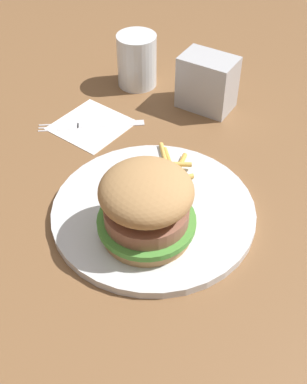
{
  "coord_description": "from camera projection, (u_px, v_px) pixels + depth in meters",
  "views": [
    {
      "loc": [
        -0.31,
        -0.38,
        0.49
      ],
      "look_at": [
        -0.02,
        -0.01,
        0.04
      ],
      "focal_mm": 47.12,
      "sensor_mm": 36.0,
      "label": 1
    }
  ],
  "objects": [
    {
      "name": "napkin_dispenser",
      "position": [
        207.0,
        83.0,
        0.84
      ],
      "size": [
        0.09,
        0.11,
        0.09
      ],
      "primitive_type": "cube",
      "rotation": [
        0.0,
        0.0,
        5.06
      ],
      "color": "#B7BABF",
      "rests_on": "ground_plane"
    },
    {
      "name": "sandwich",
      "position": [
        146.0,
        205.0,
        0.61
      ],
      "size": [
        0.12,
        0.12,
        0.1
      ],
      "color": "tan",
      "rests_on": "plate"
    },
    {
      "name": "napkin",
      "position": [
        92.0,
        125.0,
        0.83
      ],
      "size": [
        0.13,
        0.13,
        0.0
      ],
      "primitive_type": "cube",
      "rotation": [
        0.0,
        0.0,
        0.24
      ],
      "color": "white",
      "rests_on": "ground_plane"
    },
    {
      "name": "fork",
      "position": [
        91.0,
        124.0,
        0.82
      ],
      "size": [
        0.15,
        0.11,
        0.0
      ],
      "color": "silver",
      "rests_on": "napkin"
    },
    {
      "name": "plate",
      "position": [
        154.0,
        211.0,
        0.68
      ],
      "size": [
        0.27,
        0.27,
        0.01
      ],
      "primitive_type": "cylinder",
      "color": "silver",
      "rests_on": "ground_plane"
    },
    {
      "name": "fries_pile",
      "position": [
        166.0,
        172.0,
        0.72
      ],
      "size": [
        0.11,
        0.1,
        0.01
      ],
      "color": "#E5B251",
      "rests_on": "plate"
    },
    {
      "name": "ground_plane",
      "position": [
        155.0,
        203.0,
        0.7
      ],
      "size": [
        1.6,
        1.6,
        0.0
      ],
      "primitive_type": "plane",
      "color": "brown"
    },
    {
      "name": "drink_glass",
      "position": [
        137.0,
        62.0,
        0.89
      ],
      "size": [
        0.07,
        0.07,
        0.09
      ],
      "color": "silver",
      "rests_on": "ground_plane"
    }
  ]
}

